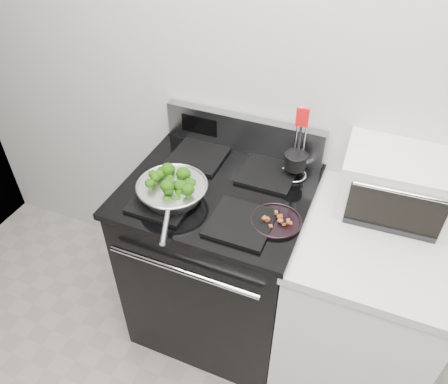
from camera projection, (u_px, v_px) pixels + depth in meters
The scene contains 8 objects.
back_wall at pixel (318, 80), 1.76m from camera, with size 4.00×0.02×2.70m, color beige.
gas_range at pixel (219, 259), 2.17m from camera, with size 0.79×0.69×1.13m.
counter at pixel (357, 307), 1.98m from camera, with size 0.62×0.68×0.92m.
skillet at pixel (172, 190), 1.77m from camera, with size 0.29×0.45×0.06m.
broccoli_pile at pixel (172, 187), 1.77m from camera, with size 0.23×0.23×0.08m, color black, non-canonical shape.
bacon_plate at pixel (276, 219), 1.69m from camera, with size 0.20×0.20×0.04m.
utensil_holder at pixel (295, 164), 1.88m from camera, with size 0.11×0.11×0.35m.
toaster_oven at pixel (398, 183), 1.74m from camera, with size 0.45×0.35×0.25m.
Camera 1 is at (0.27, 0.10, 2.14)m, focal length 35.00 mm.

